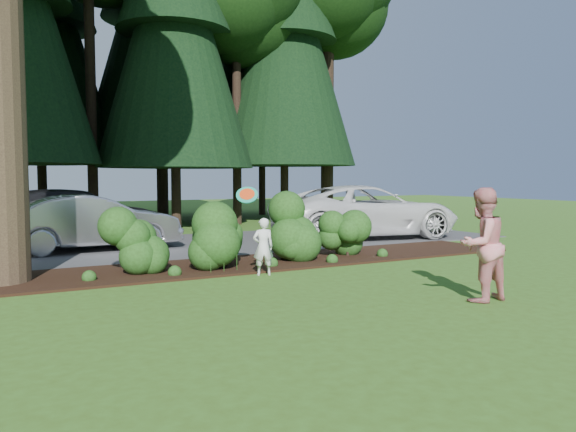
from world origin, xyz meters
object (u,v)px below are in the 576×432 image
Objects in this scene: adult at (482,245)px; frisbee at (247,195)px; car_silver_wagon at (93,223)px; child at (263,247)px; car_white_suv at (365,211)px; car_dark_suv at (75,216)px.

adult is 3.41× the size of frisbee.
frisbee reaches higher than car_silver_wagon.
car_silver_wagon is at bearing 112.88° from frisbee.
car_silver_wagon reaches higher than child.
car_white_suv is 11.39× the size of frisbee.
frisbee is at bearing -158.81° from car_silver_wagon.
child is 4.47m from adult.
adult is at bearing 163.58° from car_white_suv.
child is at bearing -65.29° from adult.
adult is at bearing -156.49° from car_silver_wagon.
frisbee reaches higher than adult.
car_silver_wagon is 8.45× the size of frisbee.
adult reaches higher than car_silver_wagon.
car_silver_wagon is 3.87× the size of child.
car_white_suv is 7.77m from child.
car_white_suv is 1.10× the size of car_dark_suv.
car_white_suv is (8.61, -1.00, 0.11)m from car_silver_wagon.
adult is 4.94m from frisbee.
adult reaches higher than car_white_suv.
child is at bearing 136.19° from car_white_suv.
child is (2.61, -7.81, -0.26)m from car_dark_suv.
car_white_suv is at bearing -98.30° from car_silver_wagon.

